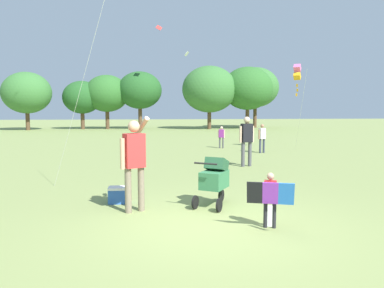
% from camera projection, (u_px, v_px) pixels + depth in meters
% --- Properties ---
extents(ground_plane, '(120.00, 120.00, 0.00)m').
position_uv_depth(ground_plane, '(212.00, 227.00, 6.59)').
color(ground_plane, '#849351').
extents(treeline_distant, '(26.28, 6.85, 6.12)m').
position_uv_depth(treeline_distant, '(173.00, 90.00, 36.34)').
color(treeline_distant, brown).
rests_on(treeline_distant, ground).
extents(child_with_butterfly_kite, '(0.78, 0.44, 0.95)m').
position_uv_depth(child_with_butterfly_kite, '(270.00, 195.00, 6.44)').
color(child_with_butterfly_kite, '#232328').
rests_on(child_with_butterfly_kite, ground).
extents(person_adult_flyer, '(0.58, 0.70, 1.89)m').
position_uv_depth(person_adult_flyer, '(134.00, 157.00, 7.44)').
color(person_adult_flyer, '#7F705B').
rests_on(person_adult_flyer, ground).
extents(stroller, '(0.86, 1.08, 1.03)m').
position_uv_depth(stroller, '(215.00, 177.00, 7.92)').
color(stroller, black).
rests_on(stroller, ground).
extents(kite_orange_delta, '(1.22, 3.82, 4.12)m').
position_uv_depth(kite_orange_delta, '(297.00, 72.00, 18.10)').
color(kite_orange_delta, pink).
rests_on(kite_orange_delta, ground).
extents(person_red_shirt, '(0.40, 0.27, 1.31)m').
position_uv_depth(person_red_shirt, '(262.00, 136.00, 17.19)').
color(person_red_shirt, '#33384C').
rests_on(person_red_shirt, ground).
extents(person_sitting_far, '(0.32, 0.24, 1.11)m').
position_uv_depth(person_sitting_far, '(221.00, 135.00, 19.21)').
color(person_sitting_far, '#4C4C51').
rests_on(person_sitting_far, ground).
extents(person_couple_left, '(0.55, 0.31, 1.74)m').
position_uv_depth(person_couple_left, '(247.00, 137.00, 13.23)').
color(person_couple_left, '#4C4C51').
rests_on(person_couple_left, ground).
extents(cooler_box, '(0.45, 0.33, 0.35)m').
position_uv_depth(cooler_box, '(119.00, 195.00, 8.22)').
color(cooler_box, '#2D5BB7').
rests_on(cooler_box, ground).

